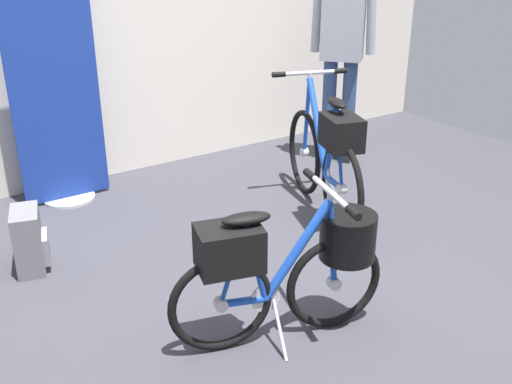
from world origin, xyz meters
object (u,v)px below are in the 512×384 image
folding_bike_foreground (289,262)px  visitor_near_wall (342,39)px  backpack_on_floor (29,241)px  floor_banner_stand (56,96)px  display_bike_left (326,156)px

folding_bike_foreground → visitor_near_wall: visitor_near_wall is taller
folding_bike_foreground → visitor_near_wall: size_ratio=0.58×
folding_bike_foreground → backpack_on_floor: (-0.84, 1.30, -0.22)m
backpack_on_floor → floor_banner_stand: bearing=60.4°
display_bike_left → backpack_on_floor: 1.89m
folding_bike_foreground → display_bike_left: size_ratio=0.81×
floor_banner_stand → visitor_near_wall: bearing=-11.7°
visitor_near_wall → display_bike_left: bearing=-135.1°
display_bike_left → backpack_on_floor: display_bike_left is taller
display_bike_left → backpack_on_floor: bearing=168.3°
display_bike_left → visitor_near_wall: (0.78, 0.78, 0.58)m
floor_banner_stand → backpack_on_floor: bearing=-119.6°
visitor_near_wall → folding_bike_foreground: bearing=-136.2°
display_bike_left → folding_bike_foreground: bearing=-137.0°
floor_banner_stand → visitor_near_wall: 2.19m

